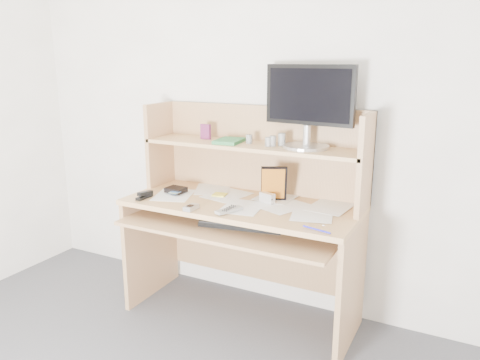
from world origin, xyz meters
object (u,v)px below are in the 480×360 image
at_px(game_case, 274,183).
at_px(desk, 247,208).
at_px(tv_remote, 229,210).
at_px(monitor, 309,104).
at_px(keyboard, 243,223).

bearing_deg(game_case, desk, 162.59).
bearing_deg(desk, tv_remote, -84.69).
xyz_separation_m(desk, monitor, (0.33, 0.12, 0.64)).
bearing_deg(desk, monitor, 19.61).
relative_size(desk, keyboard, 2.77).
relative_size(tv_remote, monitor, 0.31).
bearing_deg(keyboard, tv_remote, -124.65).
relative_size(desk, monitor, 2.57).
relative_size(keyboard, game_case, 2.35).
height_order(keyboard, monitor, monitor).
xyz_separation_m(game_case, monitor, (0.17, 0.09, 0.47)).
height_order(desk, game_case, desk).
bearing_deg(keyboard, game_case, 54.20).
distance_m(desk, tv_remote, 0.29).
height_order(tv_remote, monitor, monitor).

